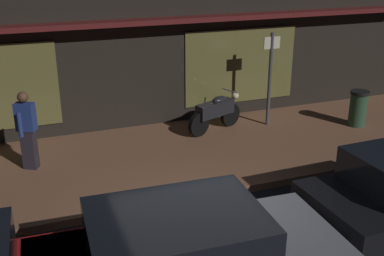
{
  "coord_description": "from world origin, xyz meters",
  "views": [
    {
      "loc": [
        -2.47,
        -6.29,
        4.5
      ],
      "look_at": [
        0.81,
        2.4,
        0.95
      ],
      "focal_mm": 44.31,
      "sensor_mm": 36.0,
      "label": 1
    }
  ],
  "objects_px": {
    "person_photographer": "(27,129)",
    "sign_post": "(270,74)",
    "trash_bin": "(358,108)",
    "motorcycle": "(216,112)"
  },
  "relations": [
    {
      "from": "person_photographer",
      "to": "sign_post",
      "type": "xyz_separation_m",
      "value": [
        5.94,
        0.56,
        0.48
      ]
    },
    {
      "from": "sign_post",
      "to": "trash_bin",
      "type": "height_order",
      "value": "sign_post"
    },
    {
      "from": "sign_post",
      "to": "trash_bin",
      "type": "bearing_deg",
      "value": -22.49
    },
    {
      "from": "person_photographer",
      "to": "sign_post",
      "type": "distance_m",
      "value": 5.98
    },
    {
      "from": "motorcycle",
      "to": "person_photographer",
      "type": "height_order",
      "value": "person_photographer"
    },
    {
      "from": "motorcycle",
      "to": "sign_post",
      "type": "xyz_separation_m",
      "value": [
        1.43,
        -0.09,
        0.86
      ]
    },
    {
      "from": "person_photographer",
      "to": "motorcycle",
      "type": "bearing_deg",
      "value": 8.19
    },
    {
      "from": "sign_post",
      "to": "motorcycle",
      "type": "bearing_deg",
      "value": 176.49
    },
    {
      "from": "motorcycle",
      "to": "trash_bin",
      "type": "distance_m",
      "value": 3.7
    },
    {
      "from": "person_photographer",
      "to": "trash_bin",
      "type": "bearing_deg",
      "value": -2.31
    }
  ]
}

